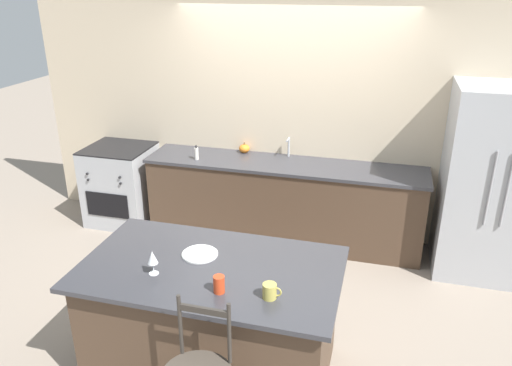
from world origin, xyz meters
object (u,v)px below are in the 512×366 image
(refrigerator, at_px, (490,183))
(coffee_mug, at_px, (270,291))
(soap_bottle, at_px, (196,154))
(dinner_plate, at_px, (200,254))
(wine_glass, at_px, (153,258))
(tumbler_cup, at_px, (219,284))
(oven_range, at_px, (122,184))
(pumpkin_decoration, at_px, (244,148))

(refrigerator, bearing_deg, coffee_mug, -124.89)
(soap_bottle, bearing_deg, refrigerator, 1.08)
(dinner_plate, relative_size, soap_bottle, 1.62)
(wine_glass, bearing_deg, dinner_plate, 55.94)
(tumbler_cup, bearing_deg, wine_glass, 170.24)
(dinner_plate, bearing_deg, tumbler_cup, -54.30)
(refrigerator, xyz_separation_m, dinner_plate, (-2.22, -1.93, -0.02))
(coffee_mug, bearing_deg, oven_range, 135.62)
(coffee_mug, xyz_separation_m, tumbler_cup, (-0.33, -0.02, 0.01))
(refrigerator, xyz_separation_m, wine_glass, (-2.43, -2.24, 0.09))
(coffee_mug, height_order, soap_bottle, soap_bottle)
(oven_range, xyz_separation_m, soap_bottle, (1.02, -0.10, 0.51))
(tumbler_cup, bearing_deg, oven_range, 131.13)
(dinner_plate, bearing_deg, refrigerator, 41.00)
(coffee_mug, bearing_deg, soap_bottle, 121.48)
(coffee_mug, distance_m, pumpkin_decoration, 2.77)
(dinner_plate, distance_m, pumpkin_decoration, 2.25)
(wine_glass, bearing_deg, oven_range, 124.52)
(refrigerator, height_order, tumbler_cup, refrigerator)
(tumbler_cup, relative_size, pumpkin_decoration, 0.96)
(wine_glass, bearing_deg, tumbler_cup, -9.76)
(refrigerator, relative_size, oven_range, 2.01)
(pumpkin_decoration, height_order, soap_bottle, soap_bottle)
(refrigerator, distance_m, pumpkin_decoration, 2.56)
(refrigerator, relative_size, coffee_mug, 15.19)
(oven_range, bearing_deg, coffee_mug, -44.38)
(pumpkin_decoration, bearing_deg, dinner_plate, -81.74)
(tumbler_cup, distance_m, pumpkin_decoration, 2.70)
(soap_bottle, bearing_deg, pumpkin_decoration, 39.31)
(refrigerator, relative_size, dinner_plate, 7.12)
(refrigerator, distance_m, wine_glass, 3.30)
(coffee_mug, relative_size, soap_bottle, 0.76)
(oven_range, distance_m, pumpkin_decoration, 1.56)
(oven_range, bearing_deg, soap_bottle, -5.42)
(dinner_plate, xyz_separation_m, wine_glass, (-0.21, -0.31, 0.11))
(refrigerator, distance_m, coffee_mug, 2.80)
(wine_glass, relative_size, tumbler_cup, 1.49)
(dinner_plate, height_order, pumpkin_decoration, pumpkin_decoration)
(oven_range, relative_size, pumpkin_decoration, 7.64)
(pumpkin_decoration, bearing_deg, soap_bottle, -140.69)
(oven_range, bearing_deg, pumpkin_decoration, 10.20)
(coffee_mug, bearing_deg, pumpkin_decoration, 109.78)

